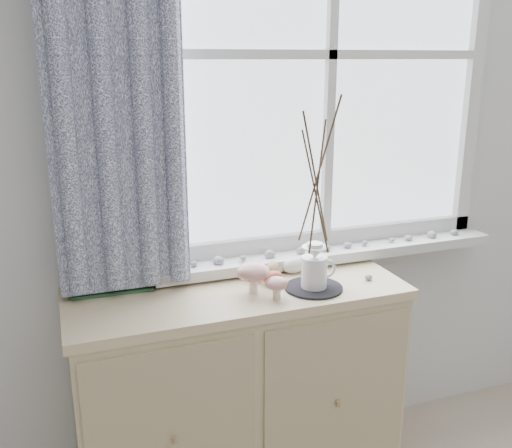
% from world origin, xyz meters
% --- Properties ---
extents(sideboard, '(1.20, 0.45, 0.85)m').
position_xyz_m(sideboard, '(-0.15, 1.75, 0.43)').
color(sideboard, beige).
rests_on(sideboard, ground).
extents(botanical_book, '(0.32, 0.14, 0.22)m').
position_xyz_m(botanical_book, '(-0.57, 1.86, 0.96)').
color(botanical_book, '#214629').
rests_on(botanical_book, sideboard).
extents(toadstool_cluster, '(0.16, 0.17, 0.11)m').
position_xyz_m(toadstool_cluster, '(-0.09, 1.69, 0.92)').
color(toadstool_cluster, white).
rests_on(toadstool_cluster, sideboard).
extents(wooden_eggs, '(0.17, 0.17, 0.07)m').
position_xyz_m(wooden_eggs, '(-0.04, 1.82, 0.88)').
color(wooden_eggs, tan).
rests_on(wooden_eggs, sideboard).
extents(songbird_figurine, '(0.13, 0.06, 0.07)m').
position_xyz_m(songbird_figurine, '(0.10, 1.84, 0.88)').
color(songbird_figurine, silver).
rests_on(songbird_figurine, sideboard).
extents(crocheted_doily, '(0.21, 0.21, 0.01)m').
position_xyz_m(crocheted_doily, '(0.10, 1.67, 0.85)').
color(crocheted_doily, black).
rests_on(crocheted_doily, sideboard).
extents(twig_pitcher, '(0.25, 0.25, 0.69)m').
position_xyz_m(twig_pitcher, '(0.10, 1.67, 1.25)').
color(twig_pitcher, white).
rests_on(twig_pitcher, crocheted_doily).
extents(sideboard_pebbles, '(0.25, 0.19, 0.02)m').
position_xyz_m(sideboard_pebbles, '(0.20, 1.71, 0.86)').
color(sideboard_pebbles, '#939396').
rests_on(sideboard_pebbles, sideboard).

